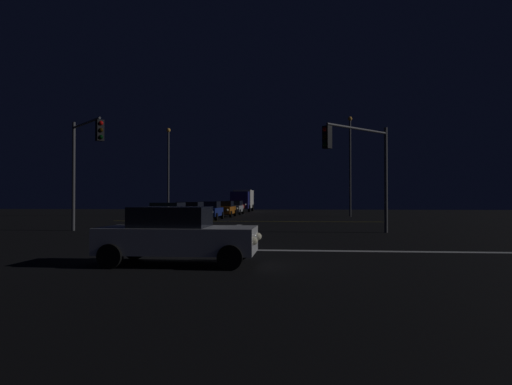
{
  "coord_description": "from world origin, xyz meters",
  "views": [
    {
      "loc": [
        3.84,
        -15.46,
        1.78
      ],
      "look_at": [
        1.43,
        11.82,
        2.18
      ],
      "focal_mm": 31.3,
      "sensor_mm": 36.0,
      "label": 1
    }
  ],
  "objects": [
    {
      "name": "crosswalk_bar_east",
      "position": [
        8.32,
        0.0,
        0.0
      ],
      "size": [
        14.07,
        0.4,
        0.01
      ],
      "color": "white",
      "rests_on": "ground"
    },
    {
      "name": "sedan_white_crossing",
      "position": [
        0.62,
        -3.52,
        0.8
      ],
      "size": [
        4.33,
        2.02,
        1.57
      ],
      "color": "silver",
      "rests_on": "ground"
    },
    {
      "name": "sedan_orange",
      "position": [
        -3.27,
        28.7,
        0.8
      ],
      "size": [
        2.02,
        4.33,
        1.57
      ],
      "color": "#C66014",
      "rests_on": "ground"
    },
    {
      "name": "ground",
      "position": [
        0.0,
        0.0,
        -0.05
      ],
      "size": [
        120.0,
        120.0,
        0.1
      ],
      "primitive_type": "cube",
      "color": "black"
    },
    {
      "name": "streetlamp_right_far",
      "position": [
        9.32,
        29.82,
        5.74
      ],
      "size": [
        0.44,
        0.44,
        10.06
      ],
      "color": "#424247",
      "rests_on": "ground"
    },
    {
      "name": "sedan_silver",
      "position": [
        -3.24,
        35.47,
        0.8
      ],
      "size": [
        2.02,
        4.33,
        1.57
      ],
      "color": "#B7B7BC",
      "rests_on": "ground"
    },
    {
      "name": "box_truck",
      "position": [
        -3.66,
        47.9,
        1.71
      ],
      "size": [
        2.68,
        8.28,
        3.08
      ],
      "color": "navy",
      "rests_on": "ground"
    },
    {
      "name": "traffic_signal_ne",
      "position": [
        7.11,
        7.11,
        3.89
      ],
      "size": [
        3.63,
        3.63,
        5.56
      ],
      "color": "#4C4C51",
      "rests_on": "ground"
    },
    {
      "name": "stop_line_north",
      "position": [
        0.0,
        8.22,
        0.0
      ],
      "size": [
        0.35,
        14.07,
        0.01
      ],
      "color": "white",
      "rests_on": "ground"
    },
    {
      "name": "sedan_blue",
      "position": [
        -3.55,
        22.35,
        0.8
      ],
      "size": [
        2.02,
        4.33,
        1.57
      ],
      "color": "navy",
      "rests_on": "ground"
    },
    {
      "name": "sedan_black",
      "position": [
        -3.82,
        16.32,
        0.8
      ],
      "size": [
        2.02,
        4.33,
        1.57
      ],
      "color": "black",
      "rests_on": "ground"
    },
    {
      "name": "sedan_red",
      "position": [
        -3.77,
        41.05,
        0.8
      ],
      "size": [
        2.02,
        4.33,
        1.57
      ],
      "color": "maroon",
      "rests_on": "ground"
    },
    {
      "name": "streetlamp_left_far",
      "position": [
        -9.32,
        29.82,
        5.27
      ],
      "size": [
        0.44,
        0.44,
        9.16
      ],
      "color": "#424247",
      "rests_on": "ground"
    },
    {
      "name": "traffic_signal_nw",
      "position": [
        -7.41,
        7.41,
        4.21
      ],
      "size": [
        3.1,
        3.1,
        6.11
      ],
      "color": "#4C4C51",
      "rests_on": "ground"
    },
    {
      "name": "centre_line_ns",
      "position": [
        0.0,
        19.82,
        0.0
      ],
      "size": [
        22.0,
        0.15,
        0.01
      ],
      "color": "yellow",
      "rests_on": "ground"
    },
    {
      "name": "sedan_green",
      "position": [
        -3.64,
        10.09,
        0.8
      ],
      "size": [
        2.02,
        4.33,
        1.57
      ],
      "color": "#14512D",
      "rests_on": "ground"
    }
  ]
}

